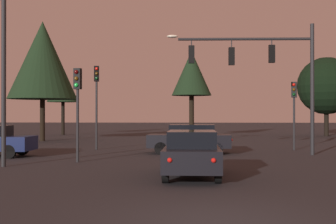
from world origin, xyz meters
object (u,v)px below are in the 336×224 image
object	(u,v)px
car_nearside_lane	(192,153)
traffic_light_median	(77,95)
tree_center_horizon	(192,74)
parking_lot_lamp_post	(4,30)
tree_left_far	(43,60)
traffic_light_corner_left	(294,101)
tree_behind_sign	(63,87)
traffic_light_far_side	(97,91)
traffic_signal_mast_arm	(264,65)
tree_right_cluster	(326,86)
car_crossing_left	(190,138)

from	to	relation	value
car_nearside_lane	traffic_light_median	bearing A→B (deg)	137.70
car_nearside_lane	tree_center_horizon	xyz separation A→B (m)	(0.25, 26.96, 4.99)
traffic_light_median	parking_lot_lamp_post	xyz separation A→B (m)	(-2.50, -1.78, 2.50)
car_nearside_lane	tree_left_far	distance (m)	23.67
traffic_light_corner_left	tree_center_horizon	world-z (taller)	tree_center_horizon
car_nearside_lane	parking_lot_lamp_post	distance (m)	9.08
tree_center_horizon	tree_left_far	bearing A→B (deg)	-149.18
traffic_light_corner_left	car_nearside_lane	world-z (taller)	traffic_light_corner_left
traffic_light_corner_left	tree_left_far	size ratio (longest dim) A/B	0.42
traffic_light_corner_left	tree_behind_sign	size ratio (longest dim) A/B	0.61
traffic_light_far_side	traffic_light_median	bearing A→B (deg)	-85.32
traffic_signal_mast_arm	tree_right_cluster	world-z (taller)	tree_right_cluster
traffic_light_corner_left	tree_center_horizon	bearing A→B (deg)	110.54
traffic_light_corner_left	tree_right_cluster	world-z (taller)	tree_right_cluster
parking_lot_lamp_post	tree_right_cluster	size ratio (longest dim) A/B	1.14
car_nearside_lane	tree_behind_sign	world-z (taller)	tree_behind_sign
traffic_light_corner_left	parking_lot_lamp_post	size ratio (longest dim) A/B	0.46
parking_lot_lamp_post	tree_center_horizon	distance (m)	25.48
traffic_signal_mast_arm	car_crossing_left	world-z (taller)	traffic_signal_mast_arm
car_nearside_lane	tree_left_far	xyz separation A→B (m)	(-11.35, 20.04, 5.46)
traffic_light_median	parking_lot_lamp_post	world-z (taller)	parking_lot_lamp_post
car_nearside_lane	tree_behind_sign	size ratio (longest dim) A/B	0.70
traffic_light_far_side	car_crossing_left	bearing A→B (deg)	-23.92
traffic_light_median	tree_left_far	xyz separation A→B (m)	(-6.48, 15.61, 3.38)
traffic_signal_mast_arm	tree_left_far	size ratio (longest dim) A/B	0.81
traffic_light_far_side	tree_left_far	world-z (taller)	tree_left_far
tree_center_horizon	traffic_light_corner_left	bearing A→B (deg)	-69.46
traffic_signal_mast_arm	parking_lot_lamp_post	distance (m)	12.54
traffic_signal_mast_arm	tree_right_cluster	xyz separation A→B (m)	(9.39, 20.95, 0.20)
traffic_light_far_side	tree_right_cluster	world-z (taller)	tree_right_cluster
car_crossing_left	tree_right_cluster	distance (m)	24.44
traffic_light_far_side	car_crossing_left	xyz separation A→B (m)	(5.44, -2.41, -2.64)
traffic_signal_mast_arm	tree_behind_sign	size ratio (longest dim) A/B	1.16
car_crossing_left	tree_behind_sign	xyz separation A→B (m)	(-12.65, 21.61, 4.06)
tree_right_cluster	car_crossing_left	bearing A→B (deg)	-123.05
parking_lot_lamp_post	traffic_light_far_side	bearing A→B (deg)	77.81
car_nearside_lane	parking_lot_lamp_post	bearing A→B (deg)	160.22
traffic_light_far_side	car_crossing_left	world-z (taller)	traffic_light_far_side
traffic_signal_mast_arm	traffic_light_corner_left	world-z (taller)	traffic_signal_mast_arm
traffic_light_median	tree_right_cluster	world-z (taller)	tree_right_cluster
car_nearside_lane	traffic_light_corner_left	bearing A→B (deg)	62.67
car_crossing_left	tree_center_horizon	distance (m)	18.51
car_nearside_lane	tree_behind_sign	xyz separation A→B (m)	(-12.66, 30.75, 4.06)
tree_center_horizon	traffic_signal_mast_arm	bearing A→B (deg)	-79.36
traffic_light_corner_left	tree_right_cluster	bearing A→B (deg)	68.09
traffic_light_corner_left	traffic_light_far_side	world-z (taller)	traffic_light_far_side
traffic_light_corner_left	car_crossing_left	bearing A→B (deg)	-157.59
tree_right_cluster	tree_behind_sign	bearing A→B (deg)	176.88
tree_behind_sign	tree_right_cluster	bearing A→B (deg)	-3.12
parking_lot_lamp_post	tree_center_horizon	bearing A→B (deg)	72.58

